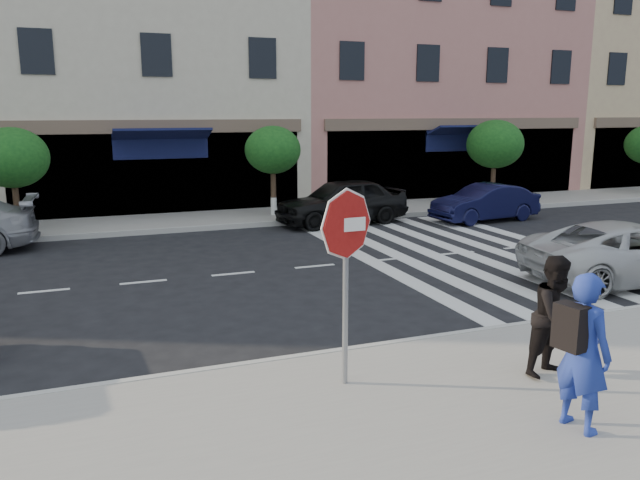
{
  "coord_description": "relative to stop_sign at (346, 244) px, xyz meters",
  "views": [
    {
      "loc": [
        -3.04,
        -9.68,
        3.68
      ],
      "look_at": [
        0.84,
        0.58,
        1.4
      ],
      "focal_mm": 35.0,
      "sensor_mm": 36.0,
      "label": 1
    }
  ],
  "objects": [
    {
      "name": "ground",
      "position": [
        0.01,
        2.62,
        -2.03
      ],
      "size": [
        120.0,
        120.0,
        0.0
      ],
      "primitive_type": "plane",
      "color": "black",
      "rests_on": "ground"
    },
    {
      "name": "sidewalk_near",
      "position": [
        0.01,
        -1.13,
        -1.96
      ],
      "size": [
        60.0,
        4.5,
        0.15
      ],
      "primitive_type": "cube",
      "color": "gray",
      "rests_on": "ground"
    },
    {
      "name": "sidewalk_far",
      "position": [
        0.01,
        13.62,
        -1.96
      ],
      "size": [
        60.0,
        3.0,
        0.15
      ],
      "primitive_type": "cube",
      "color": "gray",
      "rests_on": "ground"
    },
    {
      "name": "building_centre",
      "position": [
        -0.49,
        19.62,
        3.47
      ],
      "size": [
        11.0,
        9.0,
        11.0
      ],
      "primitive_type": "cube",
      "color": "beige",
      "rests_on": "ground"
    },
    {
      "name": "building_east_mid",
      "position": [
        11.51,
        19.62,
        4.47
      ],
      "size": [
        13.0,
        9.0,
        13.0
      ],
      "primitive_type": "cube",
      "color": "#B4746B",
      "rests_on": "ground"
    },
    {
      "name": "building_east_far",
      "position": [
        24.01,
        19.62,
        3.97
      ],
      "size": [
        12.0,
        9.0,
        12.0
      ],
      "primitive_type": "cube",
      "color": "#D1B586",
      "rests_on": "ground"
    },
    {
      "name": "street_tree_wb",
      "position": [
        -4.99,
        13.42,
        0.28
      ],
      "size": [
        2.1,
        2.1,
        3.06
      ],
      "color": "#473323",
      "rests_on": "sidewalk_far"
    },
    {
      "name": "street_tree_c",
      "position": [
        3.01,
        13.42,
        0.33
      ],
      "size": [
        1.9,
        1.9,
        3.04
      ],
      "color": "#473323",
      "rests_on": "sidewalk_far"
    },
    {
      "name": "street_tree_ea",
      "position": [
        12.01,
        13.42,
        0.36
      ],
      "size": [
        2.2,
        2.2,
        3.19
      ],
      "color": "#473323",
      "rests_on": "sidewalk_far"
    },
    {
      "name": "stop_sign",
      "position": [
        0.0,
        0.0,
        0.0
      ],
      "size": [
        0.92,
        0.12,
        2.6
      ],
      "rotation": [
        0.0,
        0.0,
        0.04
      ],
      "color": "gray",
      "rests_on": "sidewalk_near"
    },
    {
      "name": "photographer",
      "position": [
        2.0,
        -2.01,
        -0.97
      ],
      "size": [
        0.55,
        0.74,
        1.82
      ],
      "primitive_type": "imported",
      "rotation": [
        0.0,
        0.0,
        1.76
      ],
      "color": "#213599",
      "rests_on": "sidewalk_near"
    },
    {
      "name": "walker",
      "position": [
        2.76,
        -0.72,
        -1.05
      ],
      "size": [
        0.93,
        0.8,
        1.66
      ],
      "primitive_type": "imported",
      "rotation": [
        0.0,
        0.0,
        0.23
      ],
      "color": "black",
      "rests_on": "sidewalk_near"
    },
    {
      "name": "car_near_right",
      "position": [
        8.01,
        2.92,
        -1.37
      ],
      "size": [
        4.93,
        2.64,
        1.32
      ],
      "primitive_type": "imported",
      "rotation": [
        0.0,
        0.0,
        1.47
      ],
      "color": "#BDBDBD",
      "rests_on": "ground"
    },
    {
      "name": "car_far_mid",
      "position": [
        4.84,
        11.72,
        -1.28
      ],
      "size": [
        4.61,
        2.3,
        1.51
      ],
      "primitive_type": "imported",
      "rotation": [
        0.0,
        0.0,
        -1.45
      ],
      "color": "black",
      "rests_on": "ground"
    },
    {
      "name": "car_far_right",
      "position": [
        9.6,
        10.51,
        -1.41
      ],
      "size": [
        3.89,
        1.66,
        1.25
      ],
      "primitive_type": "imported",
      "rotation": [
        0.0,
        0.0,
        -1.48
      ],
      "color": "black",
      "rests_on": "ground"
    }
  ]
}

